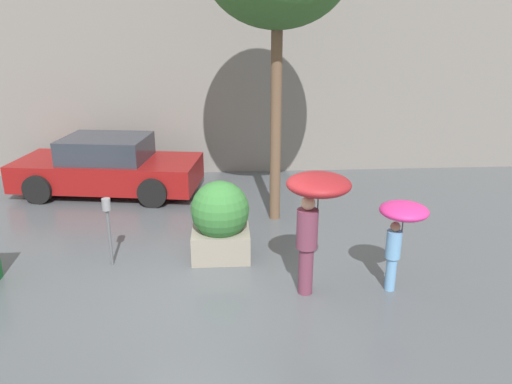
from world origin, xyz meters
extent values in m
plane|color=#51565B|center=(0.00, 0.00, 0.00)|extent=(40.00, 40.00, 0.00)
cube|color=gray|center=(0.00, 6.50, 3.00)|extent=(18.00, 0.30, 6.00)
cube|color=gray|center=(0.20, 1.21, 0.25)|extent=(0.99, 0.81, 0.50)
sphere|color=#337033|center=(0.20, 1.21, 0.88)|extent=(1.00, 1.00, 1.00)
cylinder|color=brown|center=(1.48, -0.09, 0.38)|extent=(0.22, 0.22, 0.75)
cylinder|color=brown|center=(1.48, -0.09, 1.05)|extent=(0.31, 0.31, 0.60)
sphere|color=tan|center=(1.48, -0.09, 1.45)|extent=(0.20, 0.20, 0.20)
cylinder|color=#4C4C51|center=(1.62, -0.10, 1.41)|extent=(0.02, 0.02, 0.65)
ellipsoid|color=maroon|center=(1.62, -0.10, 1.74)|extent=(0.93, 0.93, 0.30)
cylinder|color=#669ED1|center=(2.80, -0.09, 0.27)|extent=(0.16, 0.16, 0.54)
cylinder|color=#669ED1|center=(2.80, -0.09, 0.76)|extent=(0.23, 0.23, 0.43)
sphere|color=#997056|center=(2.80, -0.09, 1.05)|extent=(0.15, 0.15, 0.15)
cylinder|color=#4C4C51|center=(2.90, -0.10, 1.04)|extent=(0.02, 0.02, 0.52)
ellipsoid|color=#E02D84|center=(2.90, -0.10, 1.30)|extent=(0.72, 0.72, 0.23)
cube|color=maroon|center=(-2.47, 4.85, 0.50)|extent=(4.48, 2.39, 0.63)
cube|color=#2D333D|center=(-2.47, 4.85, 1.08)|extent=(2.12, 1.77, 0.54)
cylinder|color=black|center=(-3.91, 4.18, 0.33)|extent=(0.68, 0.32, 0.66)
cylinder|color=black|center=(-3.64, 5.93, 0.33)|extent=(0.68, 0.32, 0.66)
cylinder|color=black|center=(-1.30, 3.78, 0.33)|extent=(0.68, 0.32, 0.66)
cylinder|color=black|center=(-1.03, 5.52, 0.33)|extent=(0.68, 0.32, 0.66)
cylinder|color=brown|center=(1.32, 2.95, 2.08)|extent=(0.22, 0.22, 4.16)
cylinder|color=#595B60|center=(-1.64, 1.03, 0.50)|extent=(0.05, 0.05, 0.99)
cylinder|color=gray|center=(-1.64, 1.03, 1.09)|extent=(0.14, 0.14, 0.20)
camera|label=1|loc=(0.30, -6.72, 3.95)|focal=35.00mm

